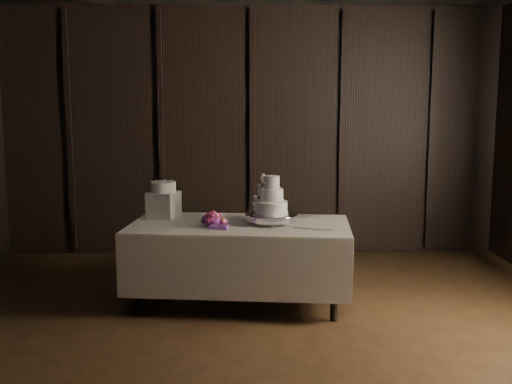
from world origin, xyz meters
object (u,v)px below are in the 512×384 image
at_px(wedding_cake, 269,199).
at_px(small_cake, 163,187).
at_px(bouquet, 214,220).
at_px(display_table, 240,260).
at_px(cake_stand, 271,218).
at_px(box_pedestal, 164,205).

relative_size(wedding_cake, small_cake, 1.45).
bearing_deg(bouquet, wedding_cake, 11.52).
bearing_deg(display_table, small_cake, 164.00).
xyz_separation_m(wedding_cake, bouquet, (-0.50, -0.10, -0.17)).
distance_m(cake_stand, small_cake, 1.09).
relative_size(display_table, small_cake, 8.73).
xyz_separation_m(box_pedestal, small_cake, (0.00, -0.00, 0.17)).
distance_m(bouquet, small_cake, 0.69).
distance_m(display_table, wedding_cake, 0.63).
height_order(display_table, cake_stand, cake_stand).
bearing_deg(display_table, bouquet, -146.33).
xyz_separation_m(wedding_cake, box_pedestal, (-0.99, 0.32, -0.10)).
bearing_deg(display_table, box_pedestal, 164.00).
xyz_separation_m(cake_stand, box_pedestal, (-1.02, 0.30, 0.08)).
bearing_deg(bouquet, box_pedestal, 139.81).
height_order(display_table, wedding_cake, wedding_cake).
height_order(box_pedestal, small_cake, small_cake).
bearing_deg(wedding_cake, small_cake, 176.67).
relative_size(cake_stand, box_pedestal, 1.86).
bearing_deg(box_pedestal, cake_stand, -16.64).
bearing_deg(display_table, wedding_cake, 3.02).
distance_m(wedding_cake, small_cake, 1.04).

